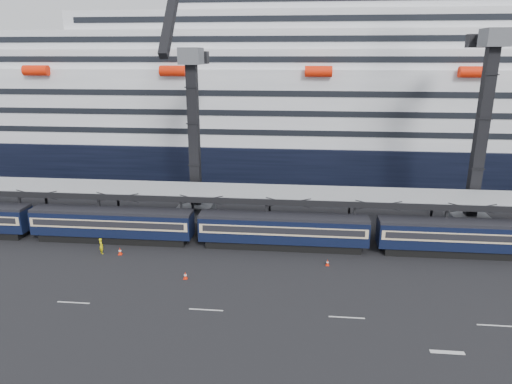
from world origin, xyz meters
TOP-DOWN VIEW (x-y plane):
  - ground at (0.00, 0.00)m, footprint 260.00×260.00m
  - lane_markings at (8.15, -5.23)m, footprint 111.00×4.27m
  - train at (-4.65, 10.00)m, footprint 133.05×3.00m
  - canopy at (0.00, 14.00)m, footprint 130.00×6.25m
  - cruise_ship at (-1.08, 45.99)m, footprint 214.09×28.84m
  - crane_dark_near at (-20.00, 18.59)m, footprint 4.50×17.75m
  - crane_dark_mid at (15.00, 17.59)m, footprint 4.50×18.24m
  - worker at (-27.90, 6.33)m, footprint 0.78×0.77m
  - traffic_cone_b at (-25.78, 6.30)m, footprint 0.42×0.42m
  - traffic_cone_c at (-17.19, 1.42)m, footprint 0.38×0.38m
  - traffic_cone_d at (-3.13, 5.83)m, footprint 0.34×0.34m

SIDE VIEW (x-z plane):
  - ground at x=0.00m, z-range 0.00..0.00m
  - lane_markings at x=8.15m, z-range 0.00..0.02m
  - traffic_cone_d at x=-3.13m, z-range 0.00..0.68m
  - traffic_cone_c at x=-17.19m, z-range 0.00..0.76m
  - traffic_cone_b at x=-25.78m, z-range -0.01..0.83m
  - worker at x=-27.90m, z-range 0.00..1.81m
  - train at x=-4.65m, z-range 0.18..4.23m
  - canopy at x=0.00m, z-range 2.49..8.01m
  - crane_dark_near at x=-20.00m, z-range -5.61..29.47m
  - cruise_ship at x=-1.08m, z-range -4.66..29.34m
  - crane_dark_mid at x=15.00m, z-range -6.46..33.18m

